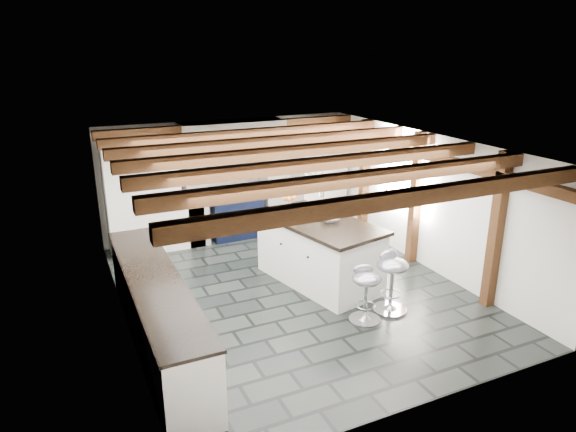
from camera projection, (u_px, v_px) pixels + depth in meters
name	position (u px, v px, depth m)	size (l,w,h in m)	color
ground	(293.00, 291.00, 8.03)	(6.00, 6.00, 0.00)	black
room_shell	(225.00, 206.00, 8.67)	(6.00, 6.03, 6.00)	white
range_cooker	(235.00, 214.00, 10.18)	(1.00, 0.63, 0.99)	black
kitchen_island	(319.00, 251.00, 8.19)	(1.52, 2.29, 1.39)	white
bar_stool_near	(392.00, 275.00, 7.26)	(0.49, 0.49, 0.91)	silver
bar_stool_far	(366.00, 287.00, 7.01)	(0.50, 0.50, 0.82)	silver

